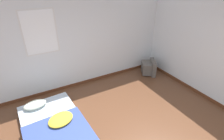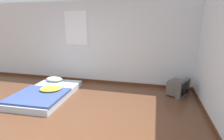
# 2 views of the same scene
# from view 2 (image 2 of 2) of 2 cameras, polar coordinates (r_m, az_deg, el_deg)

# --- Properties ---
(ground_plane) EXTENTS (20.00, 20.00, 0.00)m
(ground_plane) POSITION_cam_2_polar(r_m,az_deg,el_deg) (3.57, -20.18, -18.27)
(ground_plane) COLOR brown
(wall_back) EXTENTS (8.30, 0.08, 2.60)m
(wall_back) POSITION_cam_2_polar(r_m,az_deg,el_deg) (5.64, -4.82, 8.60)
(wall_back) COLOR silver
(wall_back) RESTS_ON ground_plane
(mattress_bed) EXTENTS (1.33, 2.07, 0.31)m
(mattress_bed) POSITION_cam_2_polar(r_m,az_deg,el_deg) (5.04, -20.60, -6.96)
(mattress_bed) COLOR silver
(mattress_bed) RESTS_ON ground_plane
(crt_tv) EXTENTS (0.64, 0.68, 0.47)m
(crt_tv) POSITION_cam_2_polar(r_m,az_deg,el_deg) (5.09, 20.83, -5.36)
(crt_tv) COLOR #56514C
(crt_tv) RESTS_ON ground_plane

